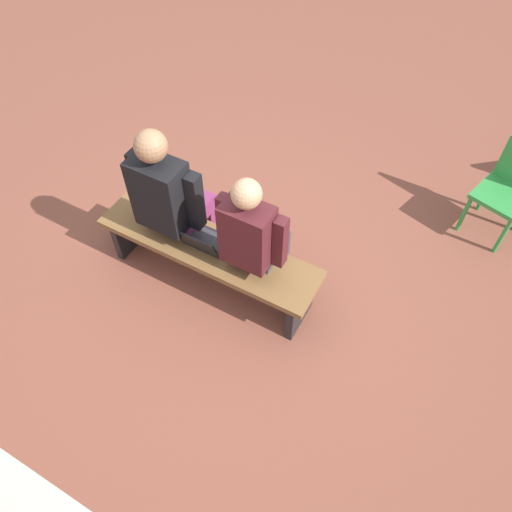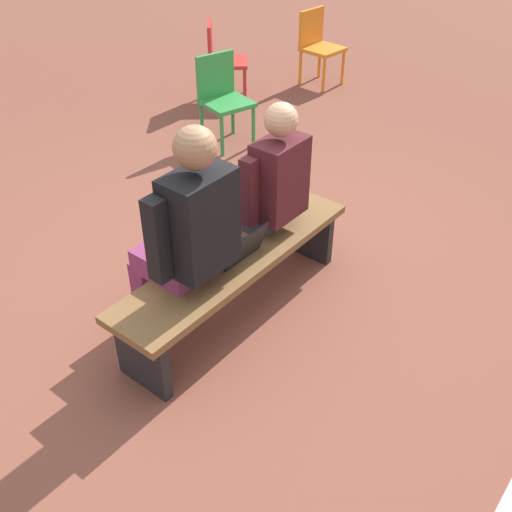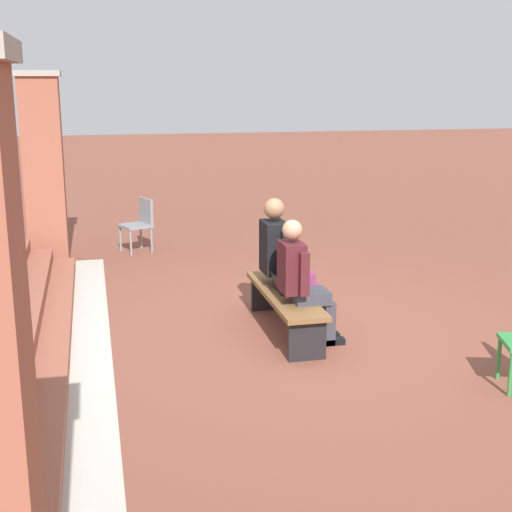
# 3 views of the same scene
# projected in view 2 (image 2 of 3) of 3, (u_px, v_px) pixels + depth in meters

# --- Properties ---
(ground_plane) EXTENTS (60.00, 60.00, 0.00)m
(ground_plane) POSITION_uv_depth(u_px,v_px,m) (243.00, 296.00, 4.01)
(ground_plane) COLOR brown
(bench) EXTENTS (1.80, 0.44, 0.45)m
(bench) POSITION_uv_depth(u_px,v_px,m) (236.00, 267.00, 3.69)
(bench) COLOR brown
(bench) RESTS_ON ground
(person_student) EXTENTS (0.52, 0.65, 1.30)m
(person_student) POSITION_uv_depth(u_px,v_px,m) (266.00, 191.00, 3.75)
(person_student) COLOR #383842
(person_student) RESTS_ON ground
(person_adult) EXTENTS (0.58, 0.73, 1.41)m
(person_adult) POSITION_uv_depth(u_px,v_px,m) (186.00, 234.00, 3.29)
(person_adult) COLOR #7F2D5B
(person_adult) RESTS_ON ground
(laptop) EXTENTS (0.32, 0.29, 0.21)m
(laptop) POSITION_uv_depth(u_px,v_px,m) (236.00, 249.00, 3.59)
(laptop) COLOR black
(laptop) RESTS_ON bench
(plastic_chair_near_bench_left) EXTENTS (0.46, 0.46, 0.84)m
(plastic_chair_near_bench_left) POSITION_uv_depth(u_px,v_px,m) (318.00, 43.00, 7.01)
(plastic_chair_near_bench_left) COLOR orange
(plastic_chair_near_bench_left) RESTS_ON ground
(plastic_chair_near_bench_right) EXTENTS (0.52, 0.52, 0.84)m
(plastic_chair_near_bench_right) POSITION_uv_depth(u_px,v_px,m) (222.00, 94.00, 5.68)
(plastic_chair_near_bench_right) COLOR #2D893D
(plastic_chair_near_bench_right) RESTS_ON ground
(plastic_chair_foreground) EXTENTS (0.59, 0.59, 0.84)m
(plastic_chair_foreground) POSITION_uv_depth(u_px,v_px,m) (221.00, 57.00, 6.59)
(plastic_chair_foreground) COLOR red
(plastic_chair_foreground) RESTS_ON ground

